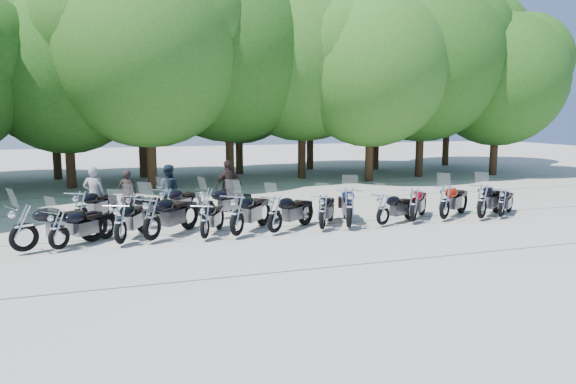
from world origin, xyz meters
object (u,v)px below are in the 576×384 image
object	(u,v)px
rider_0	(94,194)
motorcycle_13	(502,202)
motorcycle_3	(151,217)
motorcycle_12	(482,200)
motorcycle_8	(349,207)
rider_1	(168,190)
motorcycle_1	(58,228)
motorcycle_2	(120,222)
motorcycle_10	(414,204)
motorcycle_4	(205,220)
rider_2	(229,186)
motorcycle_14	(80,208)
motorcycle_0	(23,227)
motorcycle_9	(383,208)
rider_3	(128,193)
motorcycle_16	(166,203)
motorcycle_6	(275,213)
motorcycle_11	(445,201)
motorcycle_7	(323,211)
motorcycle_15	(132,208)
motorcycle_5	(237,213)
motorcycle_17	(207,203)

from	to	relation	value
rider_0	motorcycle_13	bearing A→B (deg)	176.38
motorcycle_3	motorcycle_12	xyz separation A→B (m)	(10.64, -0.27, -0.03)
motorcycle_8	rider_1	world-z (taller)	rider_1
motorcycle_1	rider_0	bearing A→B (deg)	-55.19
motorcycle_2	motorcycle_10	world-z (taller)	motorcycle_2
motorcycle_4	motorcycle_8	distance (m)	4.42
rider_2	motorcycle_14	bearing A→B (deg)	-3.12
motorcycle_0	motorcycle_14	world-z (taller)	motorcycle_0
motorcycle_9	rider_3	size ratio (longest dim) A/B	1.29
motorcycle_0	rider_2	bearing A→B (deg)	-85.19
motorcycle_3	motorcycle_16	bearing A→B (deg)	-62.21
motorcycle_6	motorcycle_12	bearing A→B (deg)	-128.82
motorcycle_3	motorcycle_13	distance (m)	11.49
motorcycle_10	motorcycle_11	size ratio (longest dim) A/B	0.96
motorcycle_14	motorcycle_16	bearing A→B (deg)	-145.30
motorcycle_7	motorcycle_15	bearing A→B (deg)	5.90
motorcycle_11	motorcycle_2	bearing A→B (deg)	55.54
rider_0	motorcycle_7	bearing A→B (deg)	163.61
motorcycle_11	motorcycle_16	size ratio (longest dim) A/B	1.07
motorcycle_3	motorcycle_11	bearing A→B (deg)	-139.45
motorcycle_5	motorcycle_16	bearing A→B (deg)	-19.88
motorcycle_1	rider_2	world-z (taller)	rider_2
motorcycle_2	motorcycle_7	distance (m)	5.81
motorcycle_2	motorcycle_15	bearing A→B (deg)	-76.35
motorcycle_6	motorcycle_11	world-z (taller)	motorcycle_11
motorcycle_13	motorcycle_4	bearing A→B (deg)	50.35
motorcycle_3	motorcycle_9	xyz separation A→B (m)	(7.03, -0.12, -0.13)
motorcycle_17	rider_1	bearing A→B (deg)	8.57
motorcycle_2	motorcycle_14	size ratio (longest dim) A/B	1.00
motorcycle_2	motorcycle_14	world-z (taller)	motorcycle_14
motorcycle_4	motorcycle_11	world-z (taller)	motorcycle_11
motorcycle_7	motorcycle_12	size ratio (longest dim) A/B	0.91
motorcycle_15	motorcycle_17	xyz separation A→B (m)	(2.38, -0.03, 0.05)
motorcycle_16	motorcycle_0	bearing A→B (deg)	80.23
motorcycle_0	motorcycle_8	xyz separation A→B (m)	(8.97, 0.04, 0.01)
motorcycle_9	motorcycle_12	xyz separation A→B (m)	(3.60, -0.15, 0.10)
motorcycle_1	motorcycle_7	size ratio (longest dim) A/B	0.97
motorcycle_3	motorcycle_15	distance (m)	2.49
motorcycle_1	motorcycle_16	size ratio (longest dim) A/B	0.96
motorcycle_17	motorcycle_11	bearing A→B (deg)	-134.31
motorcycle_1	motorcycle_0	bearing A→B (deg)	47.74
motorcycle_14	motorcycle_2	bearing A→B (deg)	143.88
rider_0	rider_1	size ratio (longest dim) A/B	1.03
motorcycle_4	motorcycle_12	world-z (taller)	motorcycle_12
motorcycle_7	motorcycle_13	xyz separation A→B (m)	(6.49, -0.10, -0.05)
rider_0	rider_2	distance (m)	4.60
motorcycle_5	motorcycle_11	distance (m)	7.05
motorcycle_8	motorcycle_9	size ratio (longest dim) A/B	1.22
motorcycle_17	rider_1	distance (m)	1.95
motorcycle_12	motorcycle_13	size ratio (longest dim) A/B	1.19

